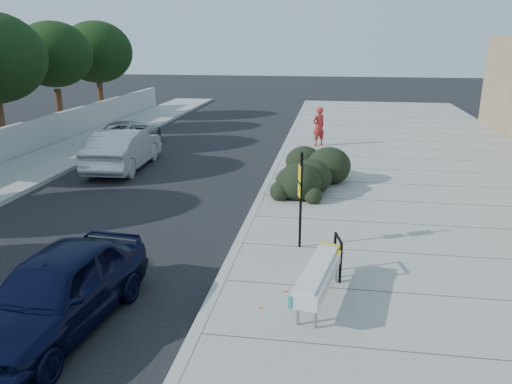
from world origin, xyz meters
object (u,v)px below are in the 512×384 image
Objects in this scene: bike_rack at (338,253)px; pedestrian at (319,126)px; bench at (319,274)px; suv_silver at (128,134)px; sign_post at (300,194)px; sedan_navy at (56,291)px; wagon_silver at (124,149)px.

bike_rack is 13.68m from pedestrian.
bench is 0.54× the size of suv_silver.
pedestrian is (0.04, 12.19, -0.44)m from sign_post.
sedan_navy is at bearing 109.19° from suv_silver.
pedestrian reaches higher than sedan_navy.
sign_post is 0.51× the size of suv_silver.
suv_silver is 9.11m from pedestrian.
wagon_silver is (-3.50, 11.18, 0.07)m from sedan_navy.
bench is at bearing -91.25° from sign_post.
bike_rack is (0.35, 1.13, -0.03)m from bench.
sign_post is (-0.91, 1.46, 0.79)m from bike_rack.
suv_silver reaches higher than bike_rack.
sedan_navy is at bearing -148.57° from sign_post.
wagon_silver is 4.28m from suv_silver.
wagon_silver reaches higher than bench.
suv_silver is at bearing 113.62° from sedan_navy.
sedan_navy is at bearing 36.57° from pedestrian.
bike_rack is 0.39× the size of sign_post.
wagon_silver is 9.04m from pedestrian.
sedan_navy is (-4.91, -2.52, 0.04)m from bike_rack.
bike_rack is 16.08m from suv_silver.
wagon_silver is 1.06× the size of suv_silver.
sedan_navy is 15.99m from suv_silver.
suv_silver is (-9.91, 12.67, -0.06)m from bike_rack.
suv_silver is 2.53× the size of pedestrian.
wagon_silver is (-8.41, 8.66, 0.10)m from bike_rack.
suv_silver is (-1.50, 4.00, -0.16)m from wagon_silver.
sign_post is 12.20m from pedestrian.
bike_rack is 0.21× the size of sedan_navy.
pedestrian is (9.04, 0.98, 0.42)m from suv_silver.
pedestrian is (-0.87, 13.65, 0.36)m from bike_rack.
suv_silver is (-9.00, 11.21, -0.85)m from sign_post.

